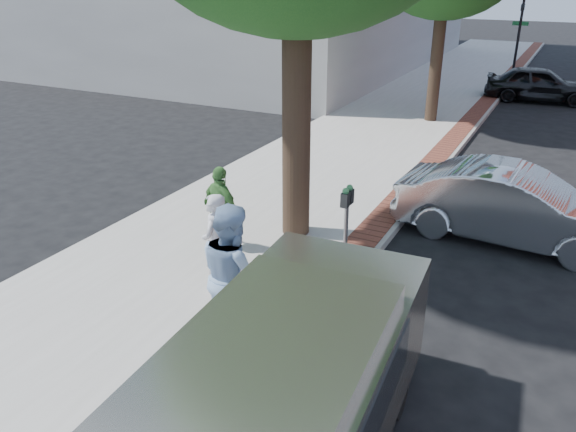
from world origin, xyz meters
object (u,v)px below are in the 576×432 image
Objects in this scene: person_gray at (215,243)px; person_officer at (233,274)px; parking_meter at (347,210)px; sedan_silver at (514,206)px; bg_car at (539,84)px; van at (282,400)px; person_green at (221,208)px.

person_officer reaches higher than person_gray.
person_officer is at bearing -102.91° from parking_meter.
person_officer is (0.97, -0.99, 0.19)m from person_gray.
bg_car is (-0.71, 13.87, -0.02)m from sedan_silver.
bg_car is at bearing 84.94° from van.
person_gray is 0.32× the size of van.
bg_car is at bearing 84.44° from parking_meter.
parking_meter is 2.22m from person_gray.
person_green reaches higher than bg_car.
person_gray reaches higher than parking_meter.
person_officer is at bearing 154.38° from sedan_silver.
person_gray is 0.81× the size of person_officer.
sedan_silver is at bearing -129.58° from person_green.
person_green is 0.31× the size of van.
person_gray is at bearing 141.13° from sedan_silver.
van is (3.29, -3.92, 0.08)m from person_green.
person_green is at bearing -16.34° from person_officer.
sedan_silver is at bearing 75.87° from van.
person_green is at bearing 126.48° from sedan_silver.
sedan_silver reaches higher than bg_car.
parking_meter is at bearing 119.15° from person_gray.
van reaches higher than sedan_silver.
parking_meter reaches higher than sedan_silver.
parking_meter is 2.31m from person_green.
parking_meter is 3.61m from sedan_silver.
bg_car is 20.81m from van.
person_green reaches higher than parking_meter.
sedan_silver is at bearing -81.91° from person_officer.
person_officer reaches higher than bg_car.
parking_meter is 0.34× the size of sedan_silver.
bg_car is (1.61, 16.59, -0.51)m from parking_meter.
person_officer is at bearing 167.59° from bg_car.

